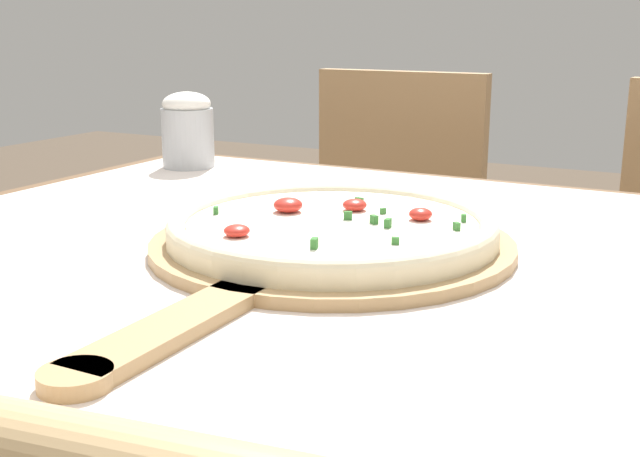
{
  "coord_description": "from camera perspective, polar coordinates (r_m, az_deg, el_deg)",
  "views": [
    {
      "loc": [
        0.36,
        -0.67,
        0.99
      ],
      "look_at": [
        0.0,
        0.01,
        0.79
      ],
      "focal_mm": 45.0,
      "sensor_mm": 36.0,
      "label": 1
    }
  ],
  "objects": [
    {
      "name": "chair_left",
      "position": [
        1.71,
        4.36,
        -1.68
      ],
      "size": [
        0.41,
        0.41,
        0.89
      ],
      "rotation": [
        0.0,
        0.0,
        -0.02
      ],
      "color": "tan",
      "rests_on": "ground_plane"
    },
    {
      "name": "rolling_pin",
      "position": [
        0.43,
        -20.18,
        -14.67
      ],
      "size": [
        0.45,
        0.1,
        0.05
      ],
      "rotation": [
        0.0,
        0.0,
        0.14
      ],
      "color": "tan",
      "rests_on": "towel_cloth"
    },
    {
      "name": "towel_cloth",
      "position": [
        0.8,
        -0.53,
        -2.45
      ],
      "size": [
        1.05,
        0.96,
        0.0
      ],
      "color": "silver",
      "rests_on": "dining_table"
    },
    {
      "name": "flour_cup",
      "position": [
        1.32,
        -9.4,
        6.97
      ],
      "size": [
        0.08,
        0.08,
        0.12
      ],
      "color": "#B2B7BC",
      "rests_on": "towel_cloth"
    },
    {
      "name": "dining_table",
      "position": [
        0.84,
        -0.51,
        -9.87
      ],
      "size": [
        1.13,
        1.04,
        0.76
      ],
      "color": "brown",
      "rests_on": "ground_plane"
    },
    {
      "name": "pizza_peel",
      "position": [
        0.81,
        0.28,
        -1.51
      ],
      "size": [
        0.38,
        0.58,
        0.01
      ],
      "color": "tan",
      "rests_on": "towel_cloth"
    },
    {
      "name": "pizza",
      "position": [
        0.82,
        0.97,
        0.12
      ],
      "size": [
        0.34,
        0.34,
        0.03
      ],
      "color": "beige",
      "rests_on": "pizza_peel"
    }
  ]
}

